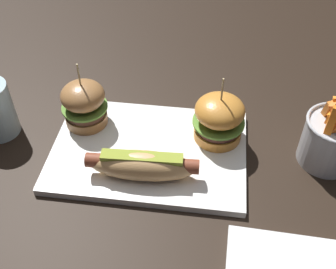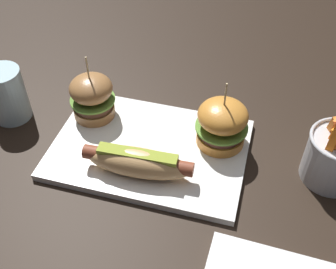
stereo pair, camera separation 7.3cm
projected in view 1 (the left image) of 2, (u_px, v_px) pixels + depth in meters
ground_plane at (149, 154)px, 0.77m from camera, size 3.00×3.00×0.00m
platter_main at (149, 151)px, 0.76m from camera, size 0.35×0.24×0.01m
hot_dog at (144, 165)px, 0.69m from camera, size 0.19×0.06×0.05m
slider_left at (84, 104)px, 0.78m from camera, size 0.09×0.09×0.13m
slider_right at (219, 118)px, 0.75m from camera, size 0.10×0.10×0.13m
fries_bucket at (331, 139)px, 0.72m from camera, size 0.10×0.10×0.14m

